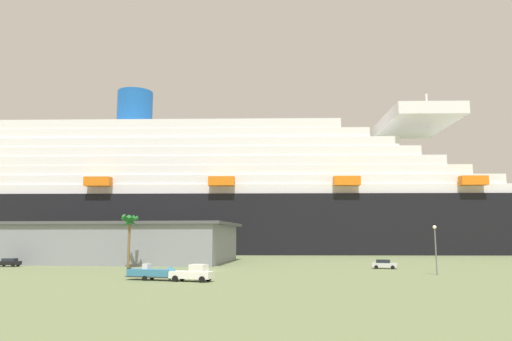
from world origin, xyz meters
TOP-DOWN VIEW (x-y plane):
  - ground_plane at (0.00, 30.00)m, footprint 600.00×600.00m
  - cruise_ship at (-12.83, 77.80)m, footprint 261.51×55.33m
  - terminal_building at (-34.62, 22.32)m, footprint 69.25×29.22m
  - pickup_truck at (1.58, -19.42)m, footprint 5.88×3.13m
  - small_boat_on_trailer at (-3.87, -18.34)m, footprint 8.58×3.18m
  - palm_tree at (-16.37, 3.78)m, footprint 3.54×3.39m
  - street_lamp at (35.59, -5.66)m, footprint 0.56×0.56m
  - parked_car_blue_suv at (-40.42, 21.57)m, footprint 4.35×2.25m
  - parked_car_silver_sedan at (29.91, 7.50)m, footprint 4.56×2.77m
  - parked_car_black_coupe at (-40.74, 5.40)m, footprint 4.41×2.19m

SIDE VIEW (x-z plane):
  - ground_plane at x=0.00m, z-range 0.00..0.00m
  - parked_car_black_coupe at x=-40.74m, z-range 0.04..1.62m
  - parked_car_blue_suv at x=-40.42m, z-range 0.04..1.62m
  - parked_car_silver_sedan at x=29.91m, z-range 0.04..1.62m
  - small_boat_on_trailer at x=-3.87m, z-range -0.12..2.03m
  - pickup_truck at x=1.58m, z-range -0.06..2.14m
  - terminal_building at x=-34.62m, z-range 0.02..8.75m
  - street_lamp at x=35.59m, z-range 1.17..8.61m
  - palm_tree at x=-16.37m, z-range 3.01..12.80m
  - cruise_ship at x=-12.83m, z-range -12.93..48.60m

